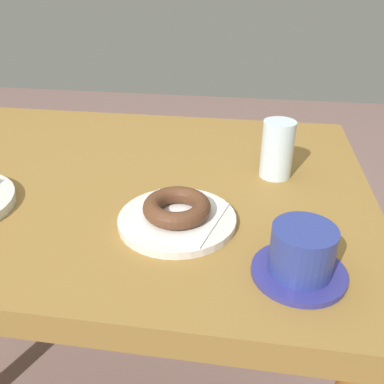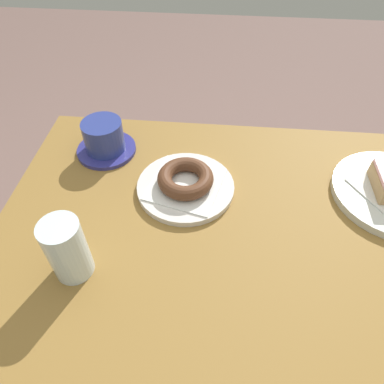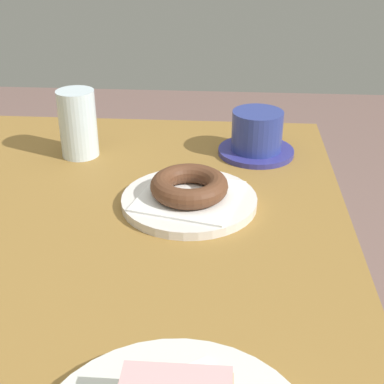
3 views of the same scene
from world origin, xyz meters
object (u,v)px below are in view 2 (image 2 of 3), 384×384
(water_glass, at_px, (67,249))
(coffee_cup, at_px, (104,139))
(donut_chocolate_ring, at_px, (185,178))
(plate_chocolate_ring, at_px, (186,187))

(water_glass, relative_size, coffee_cup, 0.88)
(donut_chocolate_ring, bearing_deg, plate_chocolate_ring, 0.00)
(plate_chocolate_ring, relative_size, coffee_cup, 1.49)
(donut_chocolate_ring, height_order, water_glass, water_glass)
(plate_chocolate_ring, xyz_separation_m, water_glass, (0.16, 0.20, 0.05))
(plate_chocolate_ring, xyz_separation_m, donut_chocolate_ring, (0.00, 0.00, 0.02))
(plate_chocolate_ring, bearing_deg, water_glass, 50.83)
(water_glass, bearing_deg, donut_chocolate_ring, -129.17)
(coffee_cup, bearing_deg, water_glass, 94.90)
(plate_chocolate_ring, distance_m, coffee_cup, 0.21)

